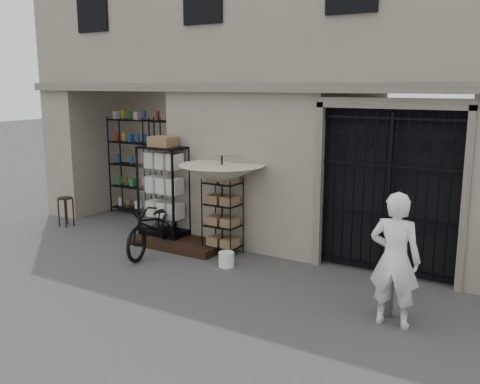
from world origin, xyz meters
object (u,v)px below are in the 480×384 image
Objects in this scene: display_cabinet at (164,196)px; bicycle at (155,252)px; market_umbrella at (222,169)px; steel_bollard at (388,290)px; wooden_stool at (66,211)px; shopkeeper at (391,324)px; wire_rack at (223,217)px; white_bucket at (226,259)px.

bicycle is at bearing -62.03° from display_cabinet.
steel_bollard is at bearing -17.73° from market_umbrella.
wooden_stool reaches higher than shopkeeper.
market_umbrella is at bearing 12.39° from bicycle.
shopkeeper is at bearing -20.28° from market_umbrella.
wire_rack reaches higher than steel_bollard.
display_cabinet is at bearing 175.66° from market_umbrella.
shopkeeper is at bearing -61.47° from steel_bollard.
wooden_stool is at bearing 158.94° from bicycle.
wooden_stool is (-4.81, 0.42, 0.23)m from white_bucket.
market_umbrella reaches higher than shopkeeper.
market_umbrella is at bearing -69.90° from wire_rack.
market_umbrella is 1.25× the size of shopkeeper.
bicycle is at bearing -154.55° from market_umbrella.
wire_rack is at bearing 1.72° from display_cabinet.
market_umbrella is 1.74m from white_bucket.
market_umbrella reaches higher than steel_bollard.
wooden_stool is at bearing -10.89° from shopkeeper.
shopkeeper is (5.32, -1.51, -1.00)m from display_cabinet.
white_bucket is at bearing -12.54° from bicycle.
bicycle is 1.08× the size of shopkeeper.
bicycle is (-1.71, -0.02, -0.14)m from white_bucket.
market_umbrella is (1.56, -0.12, 0.71)m from display_cabinet.
display_cabinet reaches higher than steel_bollard.
bicycle is (-1.24, -0.59, -1.71)m from market_umbrella.
bicycle reaches higher than shopkeeper.
bicycle is 5.06m from shopkeeper.
bicycle is at bearing 173.32° from steel_bollard.
market_umbrella is 4.36m from shopkeeper.
bicycle is 2.54× the size of steel_bollard.
wooden_stool is at bearing -177.94° from market_umbrella.
display_cabinet is 5.62m from shopkeeper.
shopkeeper is (3.76, -1.39, -1.71)m from market_umbrella.
market_umbrella reaches higher than wooden_stool.
market_umbrella is at bearing 129.14° from white_bucket.
wooden_stool is (-2.78, -0.27, -0.63)m from display_cabinet.
wire_rack is 0.97m from market_umbrella.
wire_rack is at bearing -23.18° from shopkeeper.
steel_bollard is 0.48m from shopkeeper.
market_umbrella reaches higher than wire_rack.
white_bucket is at bearing -4.99° from wooden_stool.
display_cabinet is 2.31m from white_bucket.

